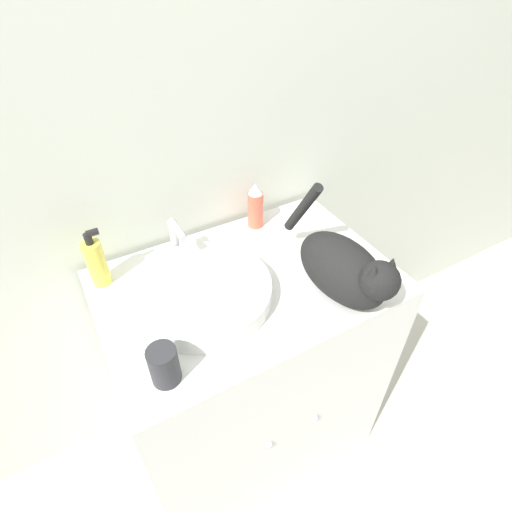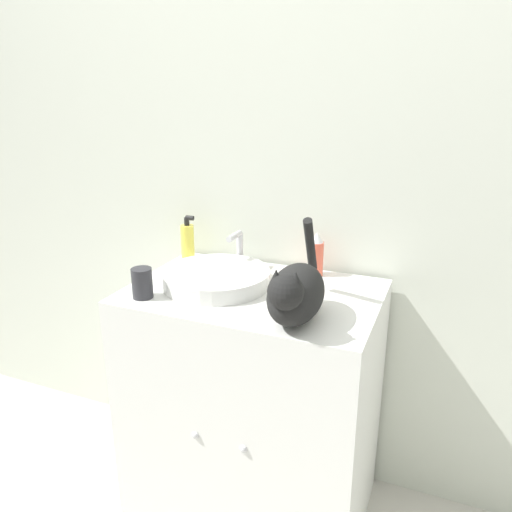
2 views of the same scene
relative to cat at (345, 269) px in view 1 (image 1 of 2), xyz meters
name	(u,v)px [view 1 (image 1 of 2)]	position (x,y,z in m)	size (l,w,h in m)	color
ground_plane	(285,491)	(-0.20, -0.11, -0.96)	(8.00, 8.00, 0.00)	beige
wall_back	(190,110)	(-0.20, 0.48, 0.29)	(6.00, 0.05, 2.50)	silver
vanity_cabinet	(249,370)	(-0.20, 0.17, -0.53)	(0.82, 0.56, 0.87)	white
sink_basin	(203,292)	(-0.33, 0.16, -0.06)	(0.36, 0.36, 0.05)	white
faucet	(176,243)	(-0.33, 0.35, -0.03)	(0.16, 0.11, 0.14)	silver
cat	(345,269)	(0.00, 0.00, 0.00)	(0.17, 0.41, 0.27)	black
soap_bottle	(96,262)	(-0.55, 0.36, -0.01)	(0.05, 0.05, 0.18)	#EADB4C
spray_bottle	(255,206)	(-0.05, 0.38, -0.01)	(0.05, 0.05, 0.16)	#EF6047
cup	(164,365)	(-0.50, -0.02, -0.04)	(0.07, 0.07, 0.10)	#2D2D33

